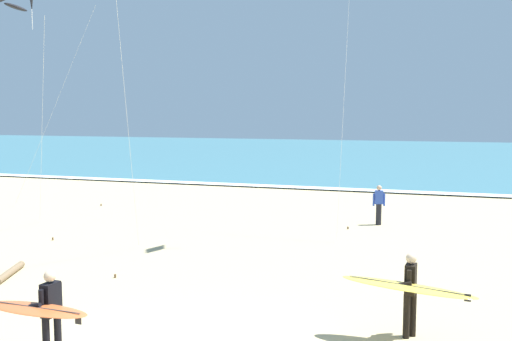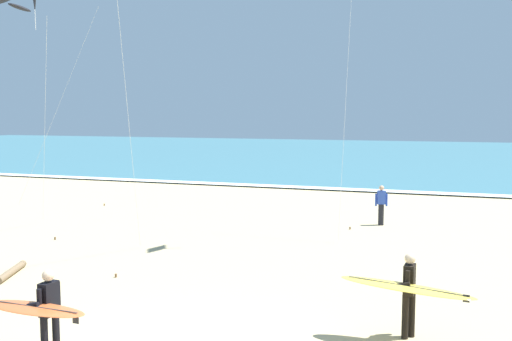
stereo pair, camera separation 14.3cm
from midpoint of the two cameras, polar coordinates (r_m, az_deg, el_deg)
The scene contains 7 objects.
ocean_water at distance 62.40m, azimuth 15.22°, elevation 1.52°, with size 160.00×60.00×0.08m, color teal.
shoreline_foam at distance 32.95m, azimuth 11.75°, elevation -1.95°, with size 160.00×1.12×0.01m, color white.
surfer_lead at distance 11.64m, azimuth 15.31°, elevation -11.34°, with size 2.60×1.01×1.71m.
surfer_trailing at distance 10.79m, azimuth -20.29°, elevation -12.90°, with size 2.11×0.98×1.71m.
kite_arc_golden_high at distance 29.92m, azimuth -23.21°, elevation 15.27°, with size 4.90×2.72×9.96m.
bystander_blue_top at distance 23.16m, azimuth 12.60°, elevation -3.38°, with size 0.49×0.26×1.59m.
driftwood_log at distance 17.22m, azimuth -23.07°, elevation -9.31°, with size 0.19×0.19×1.74m, color #846B4C.
Camera 2 is at (4.14, -8.73, 4.44)m, focal length 39.94 mm.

